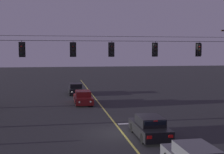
{
  "coord_description": "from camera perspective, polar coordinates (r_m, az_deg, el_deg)",
  "views": [
    {
      "loc": [
        -4.29,
        -20.21,
        5.59
      ],
      "look_at": [
        0.0,
        4.12,
        3.5
      ],
      "focal_mm": 49.17,
      "sensor_mm": 36.0,
      "label": 1
    }
  ],
  "objects": [
    {
      "name": "car_waiting_near_lane",
      "position": [
        20.36,
        6.99,
        -9.26
      ],
      "size": [
        1.8,
        4.33,
        1.39
      ],
      "color": "black",
      "rests_on": "ground"
    },
    {
      "name": "traffic_light_centre",
      "position": [
        23.66,
        -0.05,
        5.13
      ],
      "size": [
        0.48,
        0.41,
        1.22
      ],
      "color": "black"
    },
    {
      "name": "traffic_light_rightmost",
      "position": [
        25.9,
        15.9,
        4.92
      ],
      "size": [
        0.48,
        0.41,
        1.22
      ],
      "color": "black"
    },
    {
      "name": "traffic_light_leftmost",
      "position": [
        23.45,
        -16.43,
        4.94
      ],
      "size": [
        0.48,
        0.41,
        1.22
      ],
      "color": "black"
    },
    {
      "name": "car_oncoming_trailing",
      "position": [
        40.29,
        -6.75,
        -2.25
      ],
      "size": [
        1.8,
        4.42,
        1.39
      ],
      "color": "black",
      "rests_on": "ground"
    },
    {
      "name": "car_oncoming_lead",
      "position": [
        32.72,
        -5.37,
        -3.88
      ],
      "size": [
        1.8,
        4.42,
        1.39
      ],
      "color": "maroon",
      "rests_on": "ground"
    },
    {
      "name": "ground_plane",
      "position": [
        21.4,
        1.95,
        -10.32
      ],
      "size": [
        180.0,
        180.0,
        0.0
      ],
      "primitive_type": "plane",
      "color": "#28282B"
    },
    {
      "name": "traffic_light_right_inner",
      "position": [
        24.51,
        8.09,
        5.07
      ],
      "size": [
        0.48,
        0.41,
        1.22
      ],
      "color": "black"
    },
    {
      "name": "signal_span_assembly",
      "position": [
        23.77,
        0.42,
        1.1
      ],
      "size": [
        21.4,
        0.32,
        7.77
      ],
      "color": "#2D2116",
      "rests_on": "ground"
    },
    {
      "name": "traffic_light_left_inner",
      "position": [
        23.33,
        -7.24,
        5.1
      ],
      "size": [
        0.48,
        0.41,
        1.22
      ],
      "color": "black"
    },
    {
      "name": "lane_centre_stripe",
      "position": [
        30.16,
        -1.66,
        -5.85
      ],
      "size": [
        0.14,
        60.0,
        0.01
      ],
      "primitive_type": "cube",
      "color": "#D1C64C",
      "rests_on": "ground"
    },
    {
      "name": "stop_bar_paint",
      "position": [
        24.21,
        5.15,
        -8.54
      ],
      "size": [
        3.4,
        0.36,
        0.01
      ],
      "primitive_type": "cube",
      "color": "silver",
      "rests_on": "ground"
    }
  ]
}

